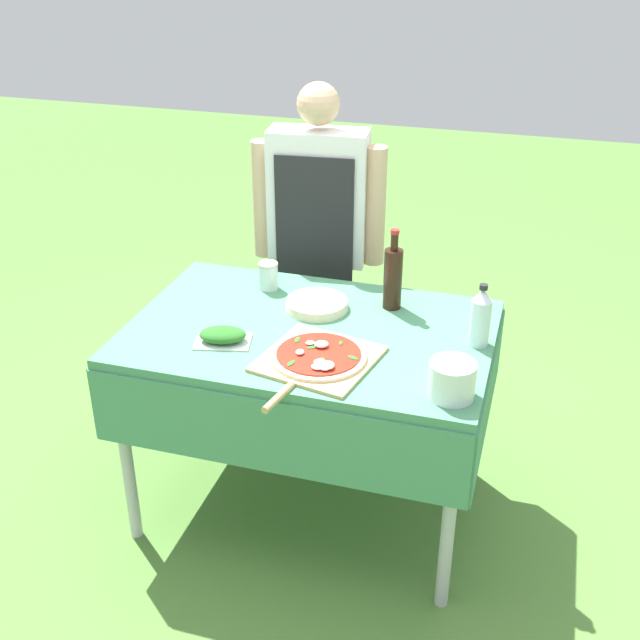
# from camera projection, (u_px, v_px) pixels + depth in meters

# --- Properties ---
(ground_plane) EXTENTS (12.00, 12.00, 0.00)m
(ground_plane) POSITION_uv_depth(u_px,v_px,m) (311.00, 502.00, 3.23)
(ground_plane) COLOR #517F38
(prep_table) EXTENTS (1.31, 0.87, 0.80)m
(prep_table) POSITION_uv_depth(u_px,v_px,m) (310.00, 351.00, 2.90)
(prep_table) COLOR #478960
(prep_table) RESTS_ON ground
(person_cook) EXTENTS (0.57, 0.22, 1.52)m
(person_cook) POSITION_uv_depth(u_px,v_px,m) (318.00, 230.00, 3.44)
(person_cook) COLOR #70604C
(person_cook) RESTS_ON ground
(pizza_on_peel) EXTENTS (0.42, 0.55, 0.06)m
(pizza_on_peel) POSITION_uv_depth(u_px,v_px,m) (318.00, 358.00, 2.65)
(pizza_on_peel) COLOR tan
(pizza_on_peel) RESTS_ON prep_table
(oil_bottle) EXTENTS (0.07, 0.07, 0.31)m
(oil_bottle) POSITION_uv_depth(u_px,v_px,m) (393.00, 277.00, 2.95)
(oil_bottle) COLOR black
(oil_bottle) RESTS_ON prep_table
(water_bottle) EXTENTS (0.07, 0.07, 0.23)m
(water_bottle) POSITION_uv_depth(u_px,v_px,m) (481.00, 317.00, 2.71)
(water_bottle) COLOR silver
(water_bottle) RESTS_ON prep_table
(herb_container) EXTENTS (0.21, 0.16, 0.05)m
(herb_container) POSITION_uv_depth(u_px,v_px,m) (223.00, 336.00, 2.76)
(herb_container) COLOR silver
(herb_container) RESTS_ON prep_table
(mixing_tub) EXTENTS (0.15, 0.15, 0.12)m
(mixing_tub) POSITION_uv_depth(u_px,v_px,m) (452.00, 380.00, 2.45)
(mixing_tub) COLOR silver
(mixing_tub) RESTS_ON prep_table
(plate_stack) EXTENTS (0.23, 0.23, 0.03)m
(plate_stack) POSITION_uv_depth(u_px,v_px,m) (317.00, 305.00, 2.99)
(plate_stack) COLOR beige
(plate_stack) RESTS_ON prep_table
(sauce_jar) EXTENTS (0.08, 0.08, 0.11)m
(sauce_jar) POSITION_uv_depth(u_px,v_px,m) (268.00, 277.00, 3.13)
(sauce_jar) COLOR silver
(sauce_jar) RESTS_ON prep_table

